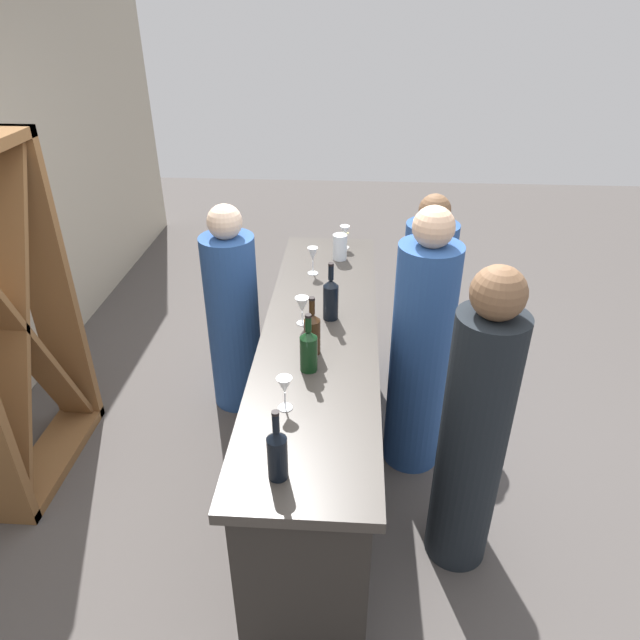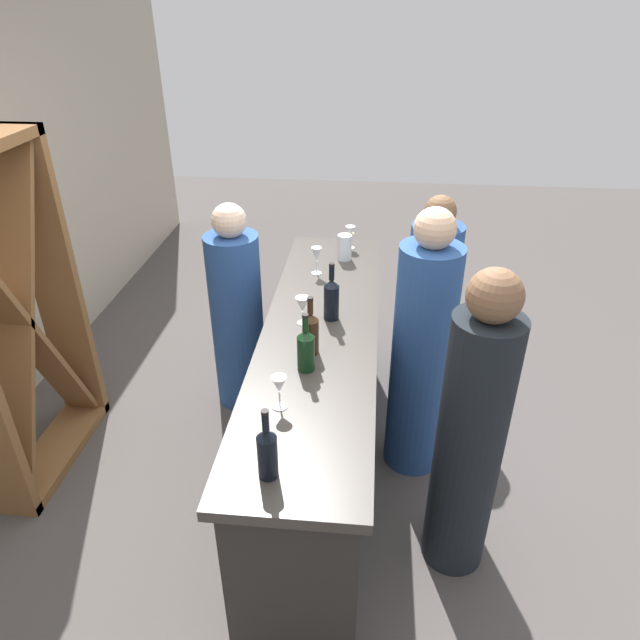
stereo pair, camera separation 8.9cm
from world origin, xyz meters
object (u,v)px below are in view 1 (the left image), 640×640
object	(u,v)px
wine_glass_near_center	(313,255)
person_left_guest	(420,354)
wine_glass_near_right	(302,306)
wine_glass_far_left	(284,387)
person_center_guest	(473,436)
person_right_guest	(425,303)
wine_rack	(11,328)
wine_bottle_center_amber_brown	(312,332)
wine_bottle_leftmost_near_black	(277,453)
wine_glass_near_left	(345,233)
person_server_behind	(233,318)
water_pitcher	(340,247)
wine_bottle_second_left_dark_green	(309,349)
wine_bottle_second_right_near_black	(331,298)

from	to	relation	value
wine_glass_near_center	person_left_guest	distance (m)	0.91
wine_glass_near_right	wine_glass_far_left	size ratio (longest dim) A/B	0.99
wine_glass_near_right	person_center_guest	distance (m)	1.07
person_right_guest	wine_rack	bearing A→B (deg)	36.74
wine_bottle_center_amber_brown	wine_glass_near_center	distance (m)	0.90
wine_rack	person_right_guest	bearing A→B (deg)	-66.80
wine_bottle_leftmost_near_black	person_right_guest	world-z (taller)	person_right_guest
wine_bottle_center_amber_brown	wine_glass_near_left	xyz separation A→B (m)	(1.32, -0.12, -0.01)
wine_glass_near_left	wine_glass_far_left	distance (m)	1.77
person_right_guest	person_server_behind	world-z (taller)	person_server_behind
wine_glass_near_left	water_pitcher	bearing A→B (deg)	172.17
wine_bottle_second_left_dark_green	person_center_guest	bearing A→B (deg)	-102.40
person_right_guest	wine_glass_near_left	bearing A→B (deg)	-3.18
wine_rack	wine_bottle_second_left_dark_green	xyz separation A→B (m)	(-0.31, -1.62, 0.13)
wine_rack	wine_glass_near_left	xyz separation A→B (m)	(1.16, -1.75, 0.13)
wine_bottle_second_left_dark_green	wine_rack	bearing A→B (deg)	79.30
wine_bottle_leftmost_near_black	wine_glass_near_left	bearing A→B (deg)	-4.92
wine_bottle_second_right_near_black	person_left_guest	bearing A→B (deg)	-87.77
wine_rack	wine_bottle_leftmost_near_black	world-z (taller)	wine_rack
wine_bottle_leftmost_near_black	wine_glass_near_right	xyz separation A→B (m)	(1.11, 0.01, -0.01)
wine_bottle_second_left_dark_green	person_left_guest	xyz separation A→B (m)	(0.51, -0.58, -0.34)
wine_bottle_center_amber_brown	person_server_behind	distance (m)	1.13
person_center_guest	wine_glass_far_left	bearing A→B (deg)	22.01
wine_glass_near_center	person_server_behind	size ratio (longest dim) A/B	0.12
water_pitcher	wine_bottle_second_right_near_black	bearing A→B (deg)	178.32
wine_glass_far_left	water_pitcher	world-z (taller)	water_pitcher
wine_glass_near_center	wine_glass_near_left	bearing A→B (deg)	-23.62
wine_glass_near_left	wine_glass_near_right	bearing A→B (deg)	169.33
wine_glass_far_left	wine_glass_near_right	bearing A→B (deg)	-0.70
wine_glass_far_left	person_right_guest	world-z (taller)	person_right_guest
wine_bottle_second_left_dark_green	wine_bottle_leftmost_near_black	bearing A→B (deg)	175.24
wine_glass_near_left	person_left_guest	distance (m)	1.11
person_left_guest	person_server_behind	distance (m)	1.27
wine_bottle_leftmost_near_black	person_right_guest	xyz separation A→B (m)	(1.98, -0.75, -0.44)
person_server_behind	wine_bottle_center_amber_brown	bearing A→B (deg)	-75.21
wine_bottle_second_left_dark_green	person_left_guest	world-z (taller)	person_left_guest
water_pitcher	wine_glass_near_center	bearing A→B (deg)	145.66
wine_glass_near_center	person_center_guest	world-z (taller)	person_center_guest
wine_glass_near_center	person_right_guest	bearing A→B (deg)	-71.23
wine_bottle_leftmost_near_black	wine_glass_near_center	bearing A→B (deg)	0.04
wine_bottle_second_left_dark_green	water_pitcher	size ratio (longest dim) A/B	1.75
wine_glass_near_right	person_center_guest	world-z (taller)	person_center_guest
wine_glass_near_right	person_center_guest	xyz separation A→B (m)	(-0.59, -0.83, -0.33)
wine_glass_far_left	person_left_guest	world-z (taller)	person_left_guest
water_pitcher	person_right_guest	world-z (taller)	person_right_guest
wine_glass_near_center	wine_glass_near_right	bearing A→B (deg)	179.00
wine_bottle_second_left_dark_green	person_center_guest	xyz separation A→B (m)	(-0.17, -0.76, -0.33)
wine_glass_near_center	wine_bottle_second_right_near_black	bearing A→B (deg)	-166.13
wine_bottle_second_left_dark_green	water_pitcher	bearing A→B (deg)	-4.56
wine_bottle_leftmost_near_black	wine_glass_near_center	world-z (taller)	wine_bottle_leftmost_near_black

